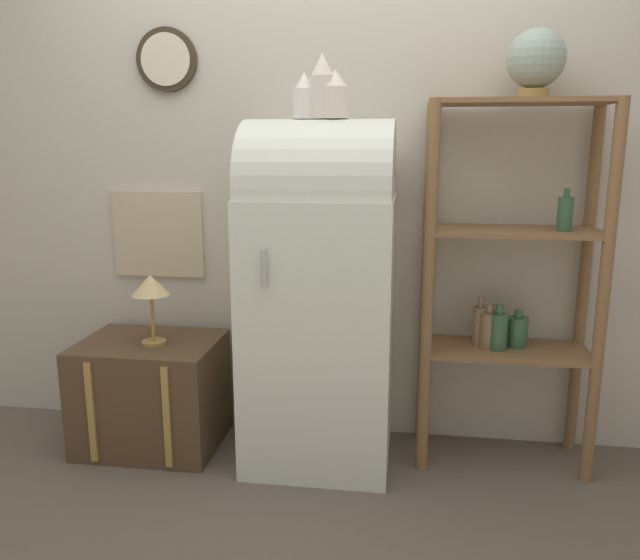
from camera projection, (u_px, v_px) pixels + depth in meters
name	position (u px, v px, depth m)	size (l,w,h in m)	color
ground_plane	(310.00, 486.00, 2.60)	(12.00, 12.00, 0.00)	#60564C
wall_back	(328.00, 154.00, 2.86)	(7.00, 0.09, 2.70)	beige
refrigerator	(320.00, 290.00, 2.69)	(0.63, 0.60, 1.49)	silver
suitcase_trunk	(152.00, 393.00, 2.92)	(0.63, 0.49, 0.51)	brown
shelf_unit	(510.00, 270.00, 2.65)	(0.74, 0.34, 1.57)	olive
globe	(536.00, 60.00, 2.47)	(0.23, 0.23, 0.27)	#AD8942
vase_left	(304.00, 97.00, 2.53)	(0.09, 0.09, 0.18)	white
vase_center	(322.00, 88.00, 2.52)	(0.11, 0.11, 0.26)	silver
vase_right	(335.00, 96.00, 2.51)	(0.12, 0.12, 0.19)	silver
desk_lamp	(151.00, 290.00, 2.77)	(0.17, 0.17, 0.32)	#AD8942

